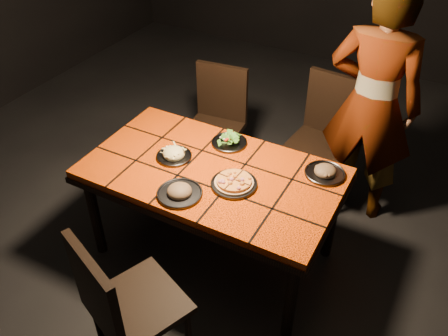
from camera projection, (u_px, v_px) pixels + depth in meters
The scene contains 11 objects.
room_shell at pixel (210, 59), 2.52m from camera, with size 6.04×7.04×3.08m.
dining_table at pixel (212, 180), 3.03m from camera, with size 1.62×0.92×0.75m.
chair_near at pixel (121, 303), 2.41m from camera, with size 0.58×0.58×0.99m.
chair_far_left at pixel (217, 116), 3.87m from camera, with size 0.47×0.47×0.96m.
chair_far_right at pixel (326, 132), 3.63m from camera, with size 0.50×0.50×1.01m.
diner at pixel (372, 105), 3.29m from camera, with size 0.67×0.44×1.83m, color brown.
plate_pizza at pixel (234, 183), 2.85m from camera, with size 0.28×0.28×0.04m.
plate_pasta at pixel (174, 155), 3.07m from camera, with size 0.23×0.23×0.08m.
plate_salad at pixel (229, 141), 3.19m from camera, with size 0.24×0.24×0.07m.
plate_mushroom_a at pixel (180, 192), 2.78m from camera, with size 0.27×0.27×0.09m.
plate_mushroom_b at pixel (325, 172), 2.93m from camera, with size 0.25×0.25×0.08m.
Camera 1 is at (1.18, -2.03, 2.59)m, focal length 38.00 mm.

